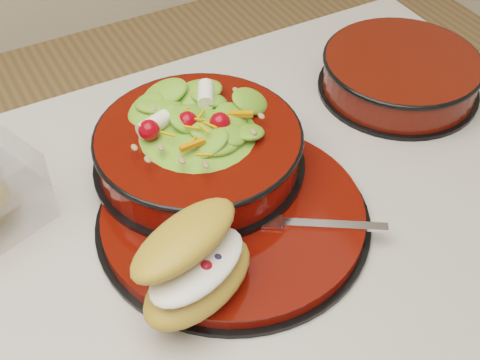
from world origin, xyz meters
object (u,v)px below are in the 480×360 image
dinner_plate (234,215)px  croissant (194,263)px  extra_bowl (401,73)px  fork (313,224)px  salad_bowl (198,141)px

dinner_plate → croissant: 0.13m
dinner_plate → extra_bowl: 0.34m
dinner_plate → fork: bearing=-43.9°
croissant → extra_bowl: bearing=2.4°
salad_bowl → croissant: (-0.08, -0.16, 0.00)m
fork → extra_bowl: bearing=-23.4°
salad_bowl → fork: bearing=-65.9°
salad_bowl → croissant: bearing=-117.3°
croissant → extra_bowl: size_ratio=0.68×
fork → extra_bowl: size_ratio=0.60×
dinner_plate → croissant: bearing=-137.8°
salad_bowl → croissant: 0.18m
salad_bowl → fork: 0.17m
croissant → extra_bowl: croissant is taller
extra_bowl → salad_bowl: bearing=-175.6°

